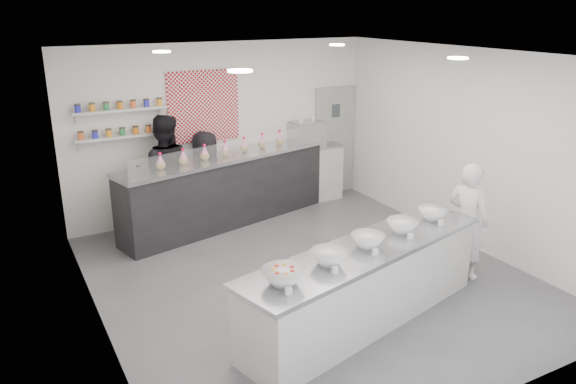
% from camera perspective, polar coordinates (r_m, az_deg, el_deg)
% --- Properties ---
extents(floor, '(6.00, 6.00, 0.00)m').
position_cam_1_polar(floor, '(7.85, 2.19, -8.63)').
color(floor, '#515156').
rests_on(floor, ground).
extents(ceiling, '(6.00, 6.00, 0.00)m').
position_cam_1_polar(ceiling, '(7.01, 2.50, 13.75)').
color(ceiling, white).
rests_on(ceiling, floor).
extents(back_wall, '(5.50, 0.00, 5.50)m').
position_cam_1_polar(back_wall, '(9.91, -6.59, 6.27)').
color(back_wall, white).
rests_on(back_wall, floor).
extents(left_wall, '(0.00, 6.00, 6.00)m').
position_cam_1_polar(left_wall, '(6.40, -19.35, -1.53)').
color(left_wall, white).
rests_on(left_wall, floor).
extents(right_wall, '(0.00, 6.00, 6.00)m').
position_cam_1_polar(right_wall, '(8.97, 17.68, 4.22)').
color(right_wall, white).
rests_on(right_wall, floor).
extents(back_door, '(0.88, 0.04, 2.10)m').
position_cam_1_polar(back_door, '(11.02, 4.74, 5.18)').
color(back_door, '#989895').
rests_on(back_door, floor).
extents(pattern_panel, '(1.25, 0.03, 1.20)m').
position_cam_1_polar(pattern_panel, '(9.68, -8.58, 8.61)').
color(pattern_panel, '#A30004').
rests_on(pattern_panel, back_wall).
extents(jar_shelf_lower, '(1.45, 0.22, 0.04)m').
position_cam_1_polar(jar_shelf_lower, '(9.30, -16.46, 5.46)').
color(jar_shelf_lower, silver).
rests_on(jar_shelf_lower, back_wall).
extents(jar_shelf_upper, '(1.45, 0.22, 0.04)m').
position_cam_1_polar(jar_shelf_upper, '(9.22, -16.69, 8.00)').
color(jar_shelf_upper, silver).
rests_on(jar_shelf_upper, back_wall).
extents(preserve_jars, '(1.45, 0.10, 0.56)m').
position_cam_1_polar(preserve_jars, '(9.22, -16.59, 7.13)').
color(preserve_jars, orange).
rests_on(preserve_jars, jar_shelf_lower).
extents(downlight_0, '(0.24, 0.24, 0.02)m').
position_cam_1_polar(downlight_0, '(5.49, -4.90, 12.17)').
color(downlight_0, white).
rests_on(downlight_0, ceiling).
extents(downlight_1, '(0.24, 0.24, 0.02)m').
position_cam_1_polar(downlight_1, '(7.08, 16.87, 12.89)').
color(downlight_1, white).
rests_on(downlight_1, ceiling).
extents(downlight_2, '(0.24, 0.24, 0.02)m').
position_cam_1_polar(downlight_2, '(7.93, -12.72, 13.74)').
color(downlight_2, white).
rests_on(downlight_2, ceiling).
extents(downlight_3, '(0.24, 0.24, 0.02)m').
position_cam_1_polar(downlight_3, '(9.11, 4.99, 14.67)').
color(downlight_3, white).
rests_on(downlight_3, ceiling).
extents(prep_counter, '(3.59, 1.64, 0.96)m').
position_cam_1_polar(prep_counter, '(6.69, 7.89, -9.30)').
color(prep_counter, silver).
rests_on(prep_counter, floor).
extents(back_bar, '(3.91, 1.60, 1.19)m').
position_cam_1_polar(back_bar, '(9.54, -6.27, 0.18)').
color(back_bar, black).
rests_on(back_bar, floor).
extents(sneeze_guard, '(3.70, 0.91, 0.33)m').
position_cam_1_polar(sneeze_guard, '(9.07, -5.18, 4.25)').
color(sneeze_guard, white).
rests_on(sneeze_guard, back_bar).
extents(espresso_ledge, '(1.42, 0.45, 1.06)m').
position_cam_1_polar(espresso_ledge, '(10.62, 1.82, 1.80)').
color(espresso_ledge, silver).
rests_on(espresso_ledge, floor).
extents(espresso_machine, '(0.61, 0.42, 0.47)m').
position_cam_1_polar(espresso_machine, '(10.43, 1.95, 5.83)').
color(espresso_machine, '#93969E').
rests_on(espresso_machine, espresso_ledge).
extents(cup_stacks, '(0.24, 0.24, 0.32)m').
position_cam_1_polar(cup_stacks, '(10.38, 1.22, 5.36)').
color(cup_stacks, tan).
rests_on(cup_stacks, espresso_ledge).
extents(prep_bowls, '(3.02, 1.21, 0.16)m').
position_cam_1_polar(prep_bowls, '(6.45, 8.11, -4.93)').
color(prep_bowls, white).
rests_on(prep_bowls, prep_counter).
extents(label_cards, '(2.66, 0.04, 0.07)m').
position_cam_1_polar(label_cards, '(6.04, 9.92, -7.16)').
color(label_cards, white).
rests_on(label_cards, prep_counter).
extents(cookie_bags, '(2.51, 0.74, 0.26)m').
position_cam_1_polar(cookie_bags, '(9.34, -6.43, 4.43)').
color(cookie_bags, pink).
rests_on(cookie_bags, back_bar).
extents(woman_prep, '(0.54, 0.68, 1.62)m').
position_cam_1_polar(woman_prep, '(7.95, 17.78, -2.80)').
color(woman_prep, silver).
rests_on(woman_prep, floor).
extents(staff_left, '(1.15, 1.04, 1.93)m').
position_cam_1_polar(staff_left, '(9.36, -12.40, 1.86)').
color(staff_left, black).
rests_on(staff_left, floor).
extents(staff_right, '(0.88, 0.68, 1.59)m').
position_cam_1_polar(staff_right, '(9.62, -8.29, 1.49)').
color(staff_right, black).
rests_on(staff_right, floor).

